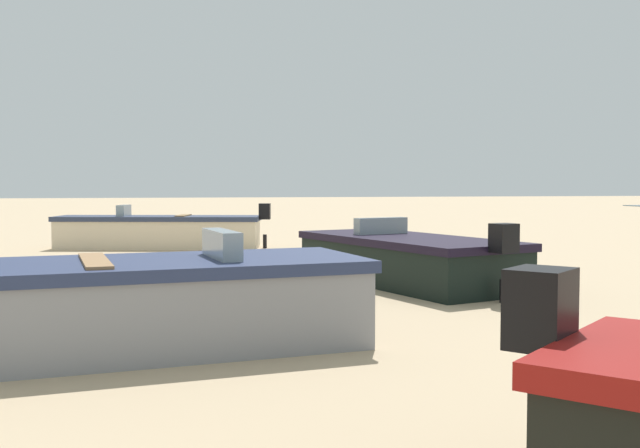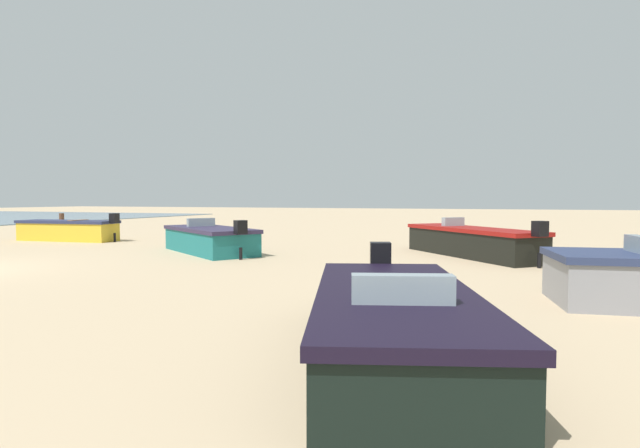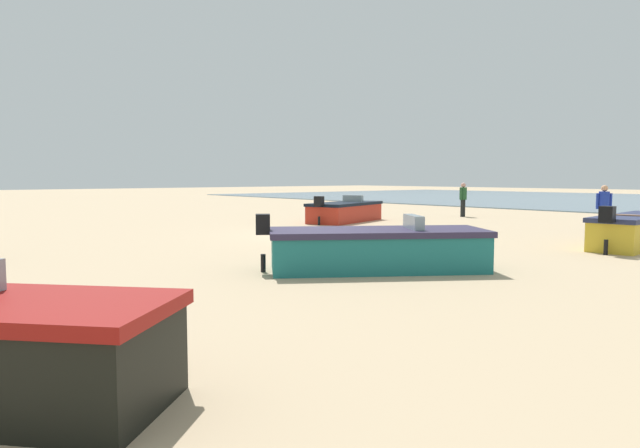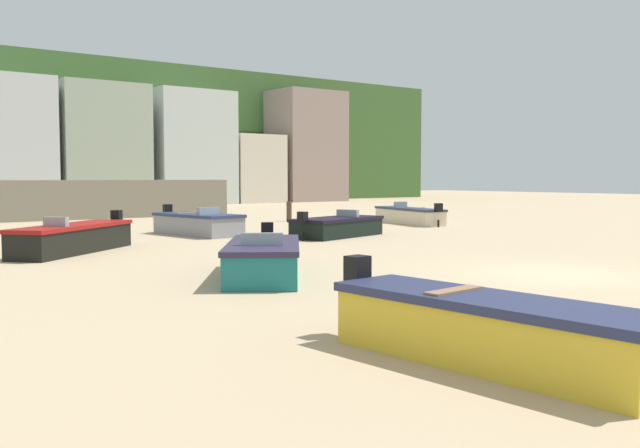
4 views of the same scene
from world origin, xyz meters
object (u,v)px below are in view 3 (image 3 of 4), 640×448
object	(u,v)px
boat_yellow_2	(635,230)
boat_teal_5	(377,249)
beach_walker_foreground	(463,197)
beach_walker_distant	(604,205)
boat_red_0	(345,212)

from	to	relation	value
boat_yellow_2	boat_teal_5	world-z (taller)	boat_yellow_2
beach_walker_foreground	beach_walker_distant	distance (m)	8.27
boat_red_0	boat_teal_5	bearing A→B (deg)	-58.77
boat_teal_5	beach_walker_distant	size ratio (longest dim) A/B	2.80
boat_red_0	boat_teal_5	distance (m)	12.67
boat_teal_5	beach_walker_foreground	distance (m)	16.68
boat_red_0	boat_teal_5	size ratio (longest dim) A/B	0.98
boat_red_0	beach_walker_foreground	distance (m)	6.51
beach_walker_distant	boat_red_0	bearing A→B (deg)	-25.07
beach_walker_foreground	boat_teal_5	bearing A→B (deg)	18.74
beach_walker_foreground	beach_walker_distant	xyz separation A→B (m)	(-7.77, 2.84, 0.00)
boat_yellow_2	beach_walker_distant	bearing A→B (deg)	118.48
boat_red_0	beach_walker_distant	xyz separation A→B (m)	(-9.19, -3.49, 0.53)
boat_yellow_2	boat_teal_5	xyz separation A→B (m)	(1.80, 8.17, -0.01)
boat_yellow_2	beach_walker_foreground	xyz separation A→B (m)	(10.09, -6.30, 0.51)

